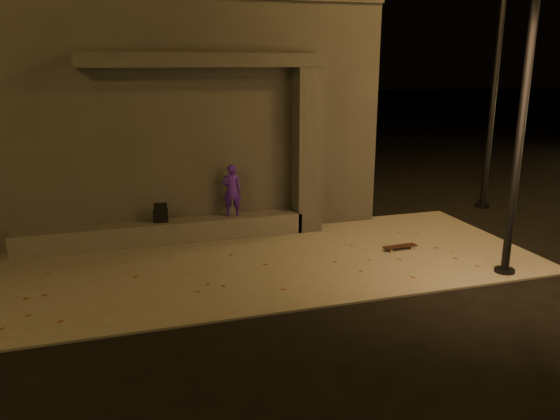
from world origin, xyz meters
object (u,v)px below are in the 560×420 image
object	(u,v)px
column	(307,151)
skateboarder	(232,190)
backpack	(161,215)
street_lamp_0	(530,50)
skateboard	(400,247)

from	to	relation	value
column	skateboarder	distance (m)	1.89
skateboarder	backpack	bearing A→B (deg)	9.26
column	backpack	xyz separation A→B (m)	(-3.25, 0.00, -1.20)
column	street_lamp_0	xyz separation A→B (m)	(2.57, -3.57, 2.09)
backpack	skateboard	bearing A→B (deg)	-14.82
column	backpack	bearing A→B (deg)	180.00
skateboard	column	bearing A→B (deg)	121.91
street_lamp_0	skateboard	bearing A→B (deg)	126.44
backpack	skateboard	xyz separation A→B (m)	(4.60, -1.92, -0.53)
backpack	street_lamp_0	distance (m)	7.58
column	skateboarder	world-z (taller)	column
column	skateboard	size ratio (longest dim) A/B	4.91
skateboarder	backpack	world-z (taller)	skateboarder
backpack	skateboarder	bearing A→B (deg)	7.84
skateboard	street_lamp_0	xyz separation A→B (m)	(1.22, -1.65, 3.82)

